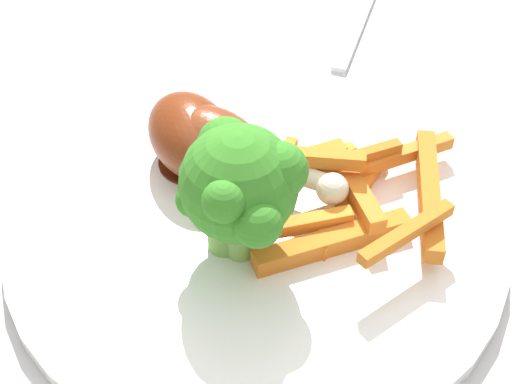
# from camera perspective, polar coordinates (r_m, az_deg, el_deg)

# --- Properties ---
(dining_table) EXTENTS (0.94, 0.81, 0.75)m
(dining_table) POSITION_cam_1_polar(r_m,az_deg,el_deg) (0.51, 6.75, -14.86)
(dining_table) COLOR #B7B7BC
(dining_table) RESTS_ON ground_plane
(dinner_plate) EXTENTS (0.29, 0.29, 0.01)m
(dinner_plate) POSITION_cam_1_polar(r_m,az_deg,el_deg) (0.42, 0.00, -2.54)
(dinner_plate) COLOR white
(dinner_plate) RESTS_ON dining_table
(broccoli_floret_front) EXTENTS (0.07, 0.06, 0.08)m
(broccoli_floret_front) POSITION_cam_1_polar(r_m,az_deg,el_deg) (0.36, -1.03, 0.76)
(broccoli_floret_front) COLOR #87BD5C
(broccoli_floret_front) RESTS_ON dinner_plate
(broccoli_floret_middle) EXTENTS (0.04, 0.05, 0.06)m
(broccoli_floret_middle) POSITION_cam_1_polar(r_m,az_deg,el_deg) (0.38, -2.63, -0.78)
(broccoli_floret_middle) COLOR #7DB753
(broccoli_floret_middle) RESTS_ON dinner_plate
(carrot_fries_pile) EXTENTS (0.13, 0.16, 0.03)m
(carrot_fries_pile) POSITION_cam_1_polar(r_m,az_deg,el_deg) (0.42, 7.22, -0.01)
(carrot_fries_pile) COLOR orange
(carrot_fries_pile) RESTS_ON dinner_plate
(chicken_drumstick_near) EXTENTS (0.12, 0.10, 0.05)m
(chicken_drumstick_near) POSITION_cam_1_polar(r_m,az_deg,el_deg) (0.43, -3.12, 3.73)
(chicken_drumstick_near) COLOR #551E0E
(chicken_drumstick_near) RESTS_ON dinner_plate
(chicken_drumstick_far) EXTENTS (0.13, 0.05, 0.04)m
(chicken_drumstick_far) POSITION_cam_1_polar(r_m,az_deg,el_deg) (0.44, -5.00, 4.17)
(chicken_drumstick_far) COLOR #4E1A0B
(chicken_drumstick_far) RESTS_ON dinner_plate
(fork) EXTENTS (0.15, 0.14, 0.00)m
(fork) POSITION_cam_1_polar(r_m,az_deg,el_deg) (0.64, 8.62, 14.30)
(fork) COLOR silver
(fork) RESTS_ON dining_table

